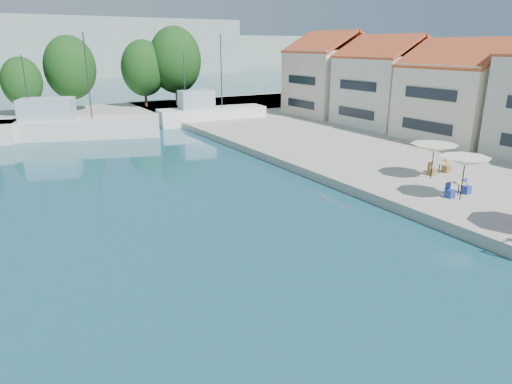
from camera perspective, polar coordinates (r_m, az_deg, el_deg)
quay_right at (r=41.80m, az=25.43°, el=4.67°), size 32.00×92.00×0.60m
quay_far at (r=60.42m, az=-26.53°, el=8.12°), size 90.00×16.00×0.60m
hill_east at (r=180.41m, az=-14.26°, el=16.53°), size 140.00×40.00×12.00m
building_04 at (r=44.46m, az=24.56°, el=11.68°), size 9.00×8.80×9.20m
building_05 at (r=50.19m, az=16.10°, el=13.38°), size 8.40×8.80×9.70m
building_06 at (r=56.77m, az=9.40°, el=14.51°), size 9.00×8.80×10.20m
trawler_03 at (r=48.38m, az=-22.08°, el=7.62°), size 16.45×9.03×10.20m
trawler_04 at (r=53.22m, az=-5.83°, el=9.65°), size 12.53×4.41×10.20m
tree_05 at (r=61.39m, az=-27.23°, el=12.15°), size 4.59×4.59×6.80m
tree_06 at (r=63.16m, az=-22.23°, el=14.19°), size 6.25×6.25×9.25m
tree_07 at (r=65.15m, az=-13.87°, el=14.79°), size 5.93×5.93×8.78m
tree_08 at (r=65.53m, az=-10.09°, el=15.93°), size 7.11×7.11×10.53m
umbrella_white at (r=26.56m, az=24.69°, el=3.49°), size 2.58×2.58×2.41m
umbrella_cream at (r=30.38m, az=21.37°, el=5.11°), size 2.86×2.86×2.19m
cafe_table_02 at (r=27.77m, az=23.97°, el=0.15°), size 1.82×0.70×0.76m
cafe_table_03 at (r=32.05m, az=21.92°, el=2.62°), size 1.82×0.70×0.76m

